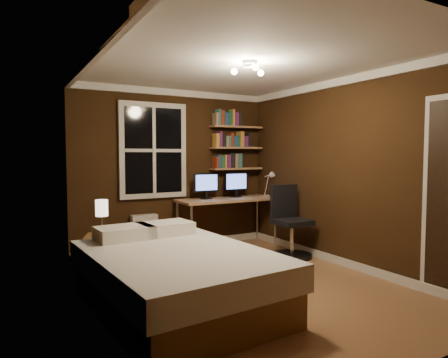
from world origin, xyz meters
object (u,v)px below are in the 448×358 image
bed (176,277)px  radiator (144,234)px  office_chair (290,229)px  desk (228,202)px  desk_lamp (269,183)px  nightstand (103,255)px  bedside_lamp (102,217)px  monitor_left (206,186)px  monitor_right (236,185)px

bed → radiator: bearing=75.3°
office_chair → bed: bearing=-153.8°
desk → desk_lamp: (0.77, -0.08, 0.28)m
nightstand → desk: bearing=35.9°
nightstand → bedside_lamp: (0.00, 0.00, 0.47)m
desk → monitor_left: size_ratio=3.90×
monitor_right → radiator: bearing=174.8°
desk → monitor_right: size_ratio=3.90×
nightstand → desk: (2.13, 0.61, 0.47)m
monitor_left → office_chair: bearing=-54.0°
bed → nightstand: size_ratio=4.38×
bedside_lamp → desk_lamp: bearing=10.4°
nightstand → radiator: radiator is taller
bedside_lamp → desk_lamp: desk_lamp is taller
office_chair → nightstand: bearing=172.5°
radiator → office_chair: 2.18m
bedside_lamp → radiator: 1.24m
nightstand → radiator: 1.16m
nightstand → monitor_left: bearing=41.1°
radiator → desk_lamp: (2.09, -0.30, 0.71)m
bed → bedside_lamp: (-0.39, 1.43, 0.42)m
nightstand → monitor_left: monitor_left is taller
radiator → desk_lamp: 2.23m
bed → office_chair: (2.20, 1.01, 0.10)m
radiator → desk: bearing=-9.5°
bed → monitor_left: monitor_left is taller
nightstand → desk: desk is taller
desk → radiator: bearing=170.5°
bed → desk_lamp: size_ratio=4.99×
monitor_left → nightstand: bearing=-158.6°
bed → office_chair: office_chair is taller
monitor_right → office_chair: 1.28m
bed → monitor_left: 2.63m
bed → bedside_lamp: bearing=101.0°
bed → desk: desk is taller
bedside_lamp → desk_lamp: (2.89, 0.53, 0.28)m
bedside_lamp → desk: (2.13, 0.61, 0.00)m
radiator → office_chair: office_chair is taller
desk → office_chair: (0.46, -1.03, -0.32)m
bedside_lamp → bed: bearing=-74.8°
monitor_right → bedside_lamp: bearing=-163.4°
nightstand → bedside_lamp: bearing=0.0°
desk → desk_lamp: size_ratio=3.75×
nightstand → office_chair: size_ratio=0.48×
radiator → office_chair: (1.78, -1.25, 0.11)m
bed → desk_lamp: bearing=33.7°
bed → nightstand: bearing=101.0°
desk → monitor_left: bearing=166.5°
monitor_right → office_chair: monitor_right is taller
bed → desk: 2.71m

